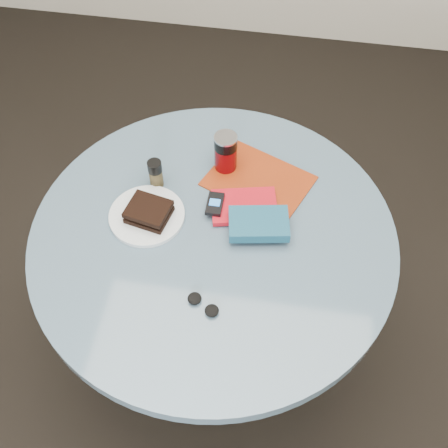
% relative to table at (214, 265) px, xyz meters
% --- Properties ---
extents(ground, '(4.00, 4.00, 0.00)m').
position_rel_table_xyz_m(ground, '(0.00, 0.00, -0.59)').
color(ground, black).
rests_on(ground, ground).
extents(table, '(1.00, 1.00, 0.75)m').
position_rel_table_xyz_m(table, '(0.00, 0.00, 0.00)').
color(table, black).
rests_on(table, ground).
extents(plate, '(0.25, 0.25, 0.01)m').
position_rel_table_xyz_m(plate, '(-0.19, 0.02, 0.17)').
color(plate, silver).
rests_on(plate, table).
extents(sandwich, '(0.13, 0.12, 0.04)m').
position_rel_table_xyz_m(sandwich, '(-0.18, 0.02, 0.20)').
color(sandwich, black).
rests_on(sandwich, plate).
extents(soda_can, '(0.09, 0.09, 0.13)m').
position_rel_table_xyz_m(soda_can, '(-0.01, 0.24, 0.23)').
color(soda_can, '#5D0409').
rests_on(soda_can, table).
extents(pepper_grinder, '(0.05, 0.05, 0.09)m').
position_rel_table_xyz_m(pepper_grinder, '(-0.19, 0.15, 0.21)').
color(pepper_grinder, '#43371C').
rests_on(pepper_grinder, table).
extents(magazine, '(0.34, 0.31, 0.01)m').
position_rel_table_xyz_m(magazine, '(0.10, 0.20, 0.17)').
color(magazine, maroon).
rests_on(magazine, table).
extents(red_book, '(0.20, 0.16, 0.02)m').
position_rel_table_xyz_m(red_book, '(0.07, 0.10, 0.18)').
color(red_book, '#A90D19').
rests_on(red_book, magazine).
extents(novel, '(0.18, 0.13, 0.03)m').
position_rel_table_xyz_m(novel, '(0.12, 0.03, 0.20)').
color(novel, navy).
rests_on(novel, red_book).
extents(mp3_player, '(0.04, 0.08, 0.01)m').
position_rel_table_xyz_m(mp3_player, '(-0.01, 0.08, 0.19)').
color(mp3_player, black).
rests_on(mp3_player, red_book).
extents(headphones, '(0.10, 0.07, 0.02)m').
position_rel_table_xyz_m(headphones, '(0.01, -0.22, 0.17)').
color(headphones, black).
rests_on(headphones, table).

